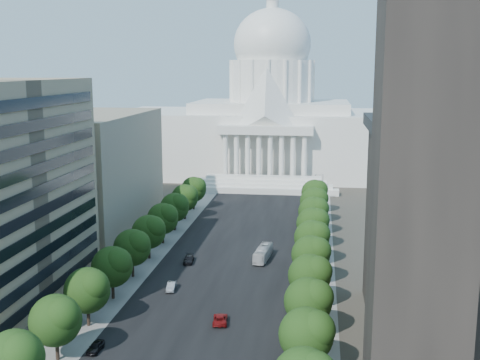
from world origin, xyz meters
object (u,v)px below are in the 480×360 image
at_px(car_red, 220,319).
at_px(car_silver, 171,286).
at_px(car_dark_a, 96,347).
at_px(car_dark_b, 189,259).
at_px(city_bus, 263,253).

bearing_deg(car_red, car_silver, -55.98).
xyz_separation_m(car_dark_a, car_red, (16.93, 12.49, -0.00)).
bearing_deg(car_silver, car_dark_a, -107.09).
distance_m(car_silver, car_dark_b, 16.61).
relative_size(car_dark_a, car_red, 0.82).
distance_m(car_silver, car_red, 18.15).
bearing_deg(car_red, car_dark_a, 29.83).
bearing_deg(city_bus, car_dark_a, -107.74).
xyz_separation_m(car_silver, car_red, (11.81, -13.78, -0.03)).
bearing_deg(car_red, city_bus, -102.94).
bearing_deg(city_bus, car_red, -90.31).
height_order(car_dark_a, car_silver, car_silver).
distance_m(car_dark_b, city_bus, 16.50).
bearing_deg(car_dark_a, car_dark_b, 85.79).
height_order(car_dark_a, car_dark_b, car_dark_b).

